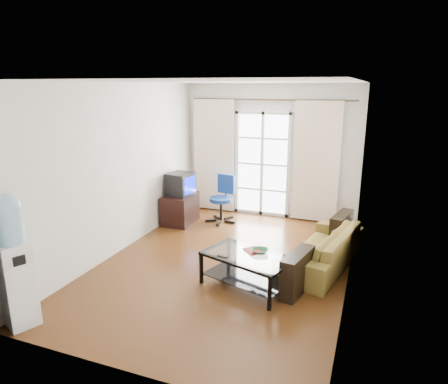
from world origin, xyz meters
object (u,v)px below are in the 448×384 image
Objects in this scene: sofa at (322,248)px; tv_stand at (180,209)px; task_chair at (222,208)px; crt_tv at (180,184)px; coffee_table at (247,266)px; water_cooler at (14,259)px.

sofa is 3.06m from tv_stand.
crt_tv is at bearing -144.69° from task_chair.
tv_stand is (-2.04, 2.06, -0.02)m from coffee_table.
coffee_table is (-0.85, -1.06, 0.03)m from sofa.
tv_stand is 3.83m from water_cooler.
sofa is at bearing -11.13° from crt_tv.
crt_tv is (-2.89, 1.00, 0.51)m from sofa.
crt_tv is at bearing 112.95° from water_cooler.
sofa is 2.55m from task_chair.
coffee_table is at bearing -26.88° from sofa.
task_chair reaches higher than coffee_table.
sofa is at bearing -23.35° from task_chair.
crt_tv reaches higher than sofa.
task_chair is (0.74, 0.37, -0.01)m from tv_stand.
coffee_table is 0.85× the size of water_cooler.
crt_tv is 0.98m from task_chair.
crt_tv is at bearing 134.72° from coffee_table.
water_cooler is at bearing -92.32° from task_chair.
sofa is at bearing -21.58° from tv_stand.
tv_stand is (-2.89, 0.99, 0.01)m from sofa.
coffee_table is 2.80m from water_cooler.
task_chair reaches higher than sofa.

